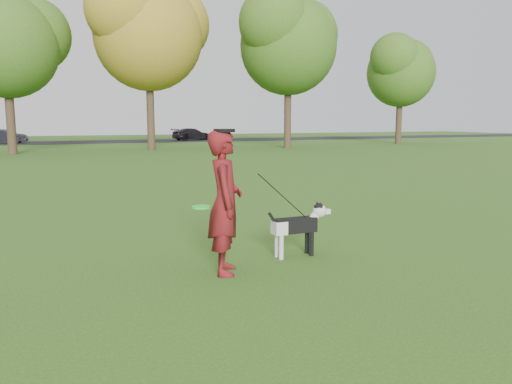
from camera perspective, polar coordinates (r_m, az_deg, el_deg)
name	(u,v)px	position (r m, az deg, el deg)	size (l,w,h in m)	color
ground	(258,271)	(6.46, 0.19, -9.02)	(120.00, 120.00, 0.00)	#285116
road	(73,142)	(45.77, -20.15, 5.36)	(120.00, 7.00, 0.02)	black
man	(225,202)	(6.20, -3.57, -1.20)	(0.66, 0.43, 1.80)	maroon
dog	(299,224)	(7.08, 4.98, -3.62)	(1.00, 0.20, 0.76)	black
car_mid	(4,136)	(45.77, -26.81, 5.71)	(1.20, 3.44, 1.13)	black
car_right	(192,134)	(47.50, -7.29, 6.57)	(1.56, 3.83, 1.11)	black
man_held_items	(284,198)	(6.67, 3.20, -0.64)	(1.82, 0.53, 1.30)	#1CE42F
tree_row	(54,23)	(32.22, -22.05, 17.48)	(51.74, 8.86, 12.01)	#38281C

